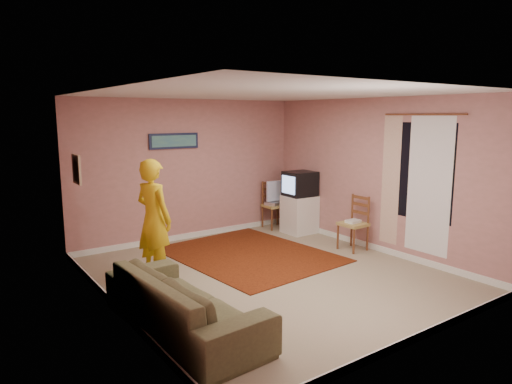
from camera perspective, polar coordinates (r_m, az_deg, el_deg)
ground at (r=6.79m, az=1.64°, el=-10.27°), size 5.00×5.00×0.00m
wall_back at (r=8.58m, az=-8.37°, el=2.73°), size 4.50×0.02×2.60m
wall_front at (r=4.75m, az=20.13°, el=-3.25°), size 4.50×0.02×2.60m
wall_left at (r=5.45m, az=-17.62°, el=-1.53°), size 0.02×5.00×2.60m
wall_right at (r=8.01m, az=14.69°, el=2.04°), size 0.02×5.00×2.60m
ceiling at (r=6.40m, az=1.76°, el=12.20°), size 4.50×5.00×0.02m
baseboard_back at (r=8.81m, az=-8.15°, el=-5.37°), size 4.50×0.02×0.10m
baseboard_front at (r=5.17m, az=19.21°, el=-16.89°), size 4.50×0.02×0.10m
baseboard_left at (r=5.81m, az=-16.88°, el=-13.71°), size 0.02×5.00×0.10m
baseboard_right at (r=8.25m, az=14.28°, el=-6.60°), size 0.02×5.00×0.10m
window at (r=7.45m, az=20.00°, el=2.39°), size 0.01×1.10×1.50m
curtain_sheer at (r=7.38m, az=20.80°, el=0.71°), size 0.01×0.75×2.10m
curtain_floral at (r=7.77m, az=16.48°, el=1.37°), size 0.01×0.35×2.10m
curtain_rod at (r=7.36m, az=20.19°, el=9.10°), size 0.02×1.40×0.02m
picture_back at (r=8.37m, az=-10.20°, el=6.30°), size 0.95×0.04×0.28m
picture_left at (r=6.95m, az=-21.49°, el=2.66°), size 0.04×0.38×0.42m
area_rug at (r=7.70m, az=-0.85°, el=-7.79°), size 2.43×2.94×0.01m
tv_cabinet at (r=9.07m, az=5.46°, el=-2.79°), size 0.58×0.53×0.74m
crt_tv at (r=8.96m, az=5.50°, el=1.04°), size 0.59×0.53×0.48m
chair_a at (r=9.38m, az=2.37°, el=-0.99°), size 0.46×0.44×0.52m
dvd_player at (r=9.40m, az=2.36°, el=-1.37°), size 0.45×0.38×0.07m
blue_throw at (r=9.35m, az=2.37°, el=0.15°), size 0.39×0.05×0.41m
chair_b at (r=8.02m, az=12.06°, el=-3.12°), size 0.41×0.43×0.51m
game_console at (r=8.03m, az=12.05°, el=-3.60°), size 0.25×0.19×0.05m
sofa at (r=5.11m, az=-9.05°, el=-13.37°), size 1.02×2.27×0.65m
person at (r=6.60m, az=-12.65°, el=-3.34°), size 0.59×0.72×1.72m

